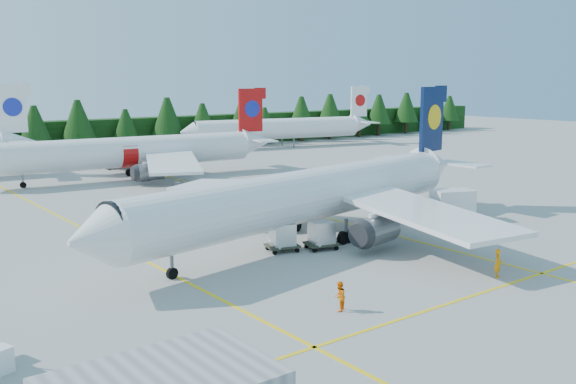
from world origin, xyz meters
TOP-DOWN VIEW (x-y plane):
  - ground at (0.00, 0.00)m, footprint 320.00×320.00m
  - taxi_stripe_a at (-14.00, 20.00)m, footprint 0.25×120.00m
  - taxi_stripe_b at (6.00, 20.00)m, footprint 0.25×120.00m
  - taxi_stripe_cross at (0.00, -6.00)m, footprint 80.00×0.25m
  - treeline_hedge at (0.00, 82.00)m, footprint 220.00×4.00m
  - airliner_navy at (-1.78, 10.47)m, footprint 41.81×34.11m
  - airliner_red at (0.13, 50.37)m, footprint 40.15×32.89m
  - airliner_far_right at (39.75, 71.14)m, footprint 39.63×10.51m
  - service_truck at (13.70, 8.87)m, footprint 6.31×4.28m
  - uld_pair at (-3.12, 8.60)m, footprint 5.58×3.72m
  - crew_a at (2.90, -4.67)m, footprint 0.84×0.77m
  - crew_b at (-9.66, -2.99)m, footprint 1.06×1.01m
  - crew_c at (10.70, 2.63)m, footprint 0.72×0.89m

SIDE VIEW (x-z plane):
  - ground at x=0.00m, z-range 0.00..0.00m
  - taxi_stripe_a at x=-14.00m, z-range 0.00..0.01m
  - taxi_stripe_b at x=6.00m, z-range 0.00..0.01m
  - taxi_stripe_cross at x=0.00m, z-range 0.00..0.01m
  - crew_b at x=-9.66m, z-range 0.00..1.73m
  - crew_c at x=10.70m, z-range 0.00..1.88m
  - crew_a at x=2.90m, z-range 0.00..1.93m
  - uld_pair at x=-3.12m, z-range 0.32..2.16m
  - service_truck at x=13.70m, z-range -0.01..2.85m
  - treeline_hedge at x=0.00m, z-range 0.00..6.00m
  - airliner_red at x=0.13m, z-range -2.33..9.35m
  - airliner_far_right at x=39.75m, z-range -2.16..9.45m
  - airliner_navy at x=-1.78m, z-range -2.44..9.81m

